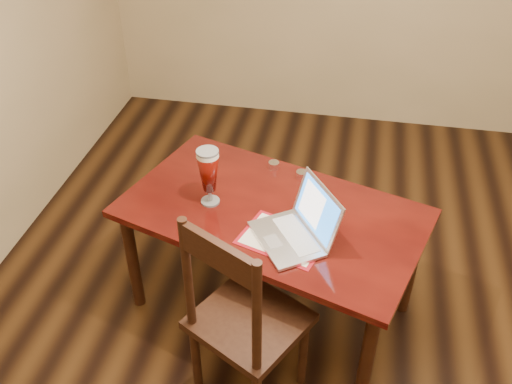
# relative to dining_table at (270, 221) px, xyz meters

# --- Properties ---
(ground) EXTENTS (5.00, 5.00, 0.00)m
(ground) POSITION_rel_dining_table_xyz_m (0.53, -0.20, -0.64)
(ground) COLOR black
(ground) RESTS_ON ground
(room_shell) EXTENTS (4.51, 5.01, 2.71)m
(room_shell) POSITION_rel_dining_table_xyz_m (0.53, -0.20, 1.12)
(room_shell) COLOR tan
(room_shell) RESTS_ON ground
(dining_table) EXTENTS (1.69, 1.27, 1.02)m
(dining_table) POSITION_rel_dining_table_xyz_m (0.00, 0.00, 0.00)
(dining_table) COLOR #51100A
(dining_table) RESTS_ON ground
(dining_chair) EXTENTS (0.62, 0.61, 1.10)m
(dining_chair) POSITION_rel_dining_table_xyz_m (-0.02, -0.57, -0.12)
(dining_chair) COLOR #31190D
(dining_chair) RESTS_ON ground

